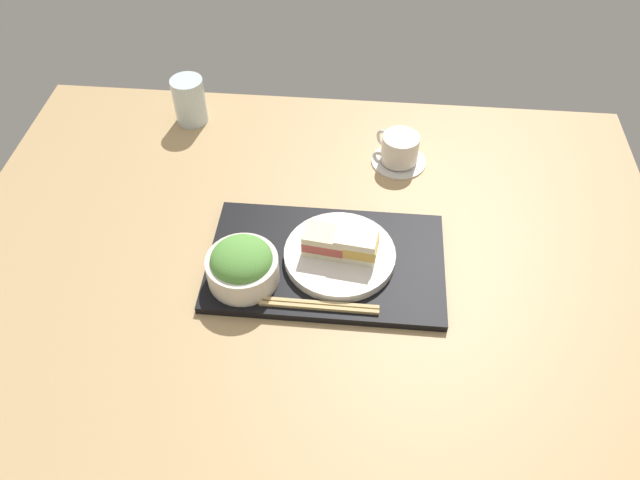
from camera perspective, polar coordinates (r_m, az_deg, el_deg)
ground_plane at (r=121.27cm, az=-0.96°, el=-1.27°), size 140.00×100.00×3.00cm
serving_tray at (r=116.90cm, az=0.57°, el=-2.03°), size 44.50×27.01×1.59cm
sandwich_plate at (r=115.82cm, az=1.83°, el=-1.41°), size 21.00×21.00×1.78cm
sandwich_near at (r=113.68cm, az=0.43°, el=-0.10°), size 8.28×6.18×4.82cm
sandwich_far at (r=112.94cm, az=3.33°, el=-0.48°), size 8.59×6.19×5.20cm
salad_bowl at (r=111.27cm, az=-7.23°, el=-2.30°), size 13.13×13.13×8.35cm
chopsticks_pair at (r=109.19cm, az=-0.10°, el=-6.08°), size 21.30×1.83×0.70cm
coffee_cup at (r=137.59cm, az=7.36°, el=8.25°), size 12.15×12.15×7.05cm
drinking_glass at (r=150.42cm, az=-11.99°, el=12.52°), size 7.50×7.50×11.06cm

